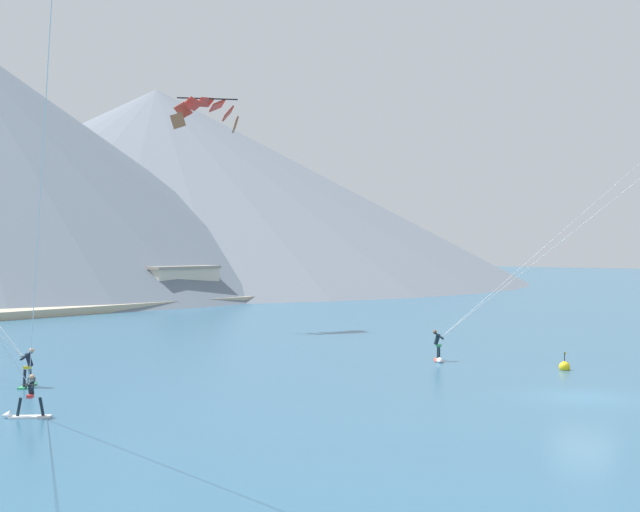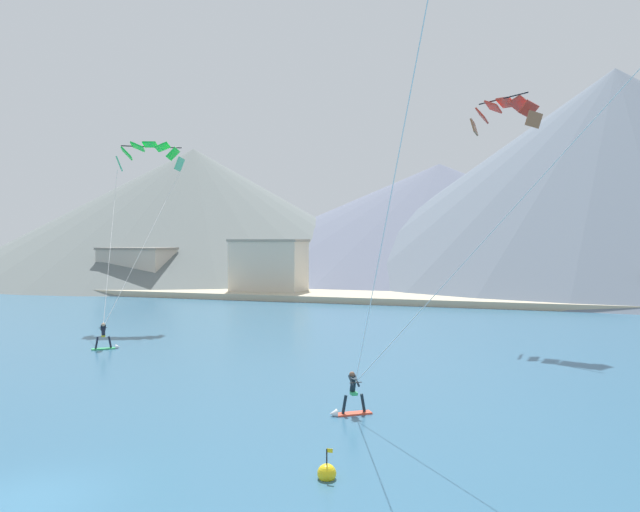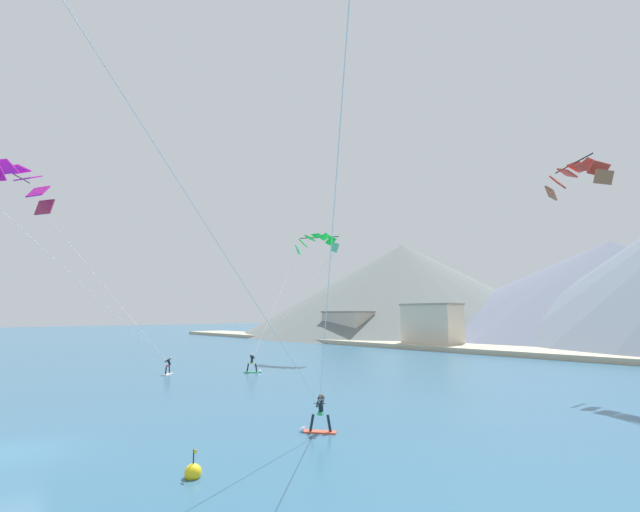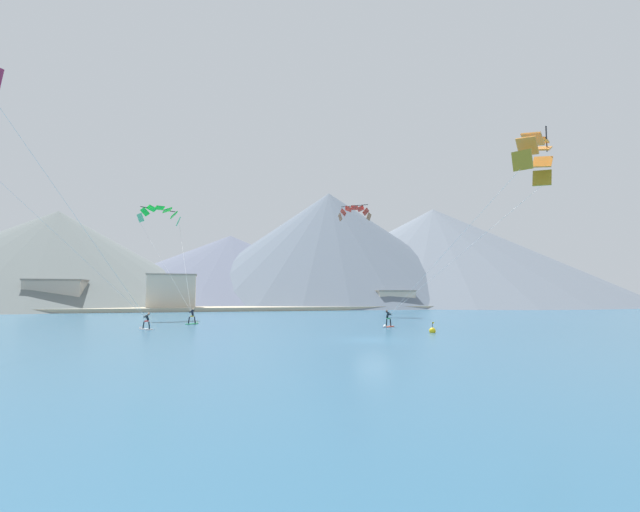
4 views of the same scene
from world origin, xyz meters
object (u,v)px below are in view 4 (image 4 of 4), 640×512
Objects in this scene: kitesurfer_mid_center at (145,325)px; parafoil_kite_near_trail at (535,155)px; parafoil_kite_distant_high_outer at (355,212)px; race_marker_buoy at (432,331)px; kitesurfer_near_lead at (194,319)px; kitesurfer_near_trail at (387,322)px; parafoil_kite_near_lead at (160,214)px.

parafoil_kite_near_trail is (31.18, -14.51, 14.24)m from kitesurfer_mid_center.
kitesurfer_mid_center is 37.99m from parafoil_kite_distant_high_outer.
parafoil_kite_near_trail reaches higher than race_marker_buoy.
kitesurfer_near_lead is 1.02× the size of kitesurfer_near_trail.
kitesurfer_near_lead reaches higher than kitesurfer_near_trail.
kitesurfer_mid_center is 0.32× the size of parafoil_kite_distant_high_outer.
parafoil_kite_distant_high_outer reaches higher than parafoil_kite_near_trail.
kitesurfer_mid_center is at bearing 155.05° from parafoil_kite_near_trail.
parafoil_kite_distant_high_outer is at bearing 82.69° from race_marker_buoy.
parafoil_kite_near_trail is (27.00, -20.75, 14.13)m from kitesurfer_near_lead.
kitesurfer_near_trail is at bearing -26.91° from kitesurfer_near_lead.
parafoil_kite_distant_high_outer reaches higher than parafoil_kite_near_lead.
kitesurfer_near_lead is at bearing 142.46° from parafoil_kite_near_trail.
parafoil_kite_near_trail is 14.42× the size of race_marker_buoy.
race_marker_buoy is at bearing -97.31° from parafoil_kite_distant_high_outer.
kitesurfer_mid_center reaches higher than race_marker_buoy.
parafoil_kite_distant_high_outer is at bearing 35.91° from kitesurfer_mid_center.
kitesurfer_near_trail is 23.12m from kitesurfer_mid_center.
kitesurfer_mid_center is (-22.89, 3.26, -0.09)m from kitesurfer_near_trail.
parafoil_kite_near_trail is (32.10, -33.32, 0.43)m from parafoil_kite_near_lead.
kitesurfer_near_lead is at bearing 141.02° from race_marker_buoy.
kitesurfer_mid_center is at bearing -87.21° from parafoil_kite_near_lead.
parafoil_kite_near_trail is at bearing -84.71° from parafoil_kite_distant_high_outer.
parafoil_kite_distant_high_outer is (28.89, 1.43, 2.02)m from parafoil_kite_near_lead.
race_marker_buoy is (19.92, -16.12, -0.40)m from kitesurfer_near_lead.
parafoil_kite_near_lead reaches higher than kitesurfer_near_lead.
race_marker_buoy is at bearing 146.81° from parafoil_kite_near_trail.
kitesurfer_near_trail is at bearing 100.36° from race_marker_buoy.
parafoil_kite_distant_high_outer is at bearing 2.84° from parafoil_kite_near_lead.
kitesurfer_mid_center is 0.11× the size of parafoil_kite_near_lead.
parafoil_kite_distant_high_outer is 34.38m from race_marker_buoy.
kitesurfer_near_lead is 1.76× the size of race_marker_buoy.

